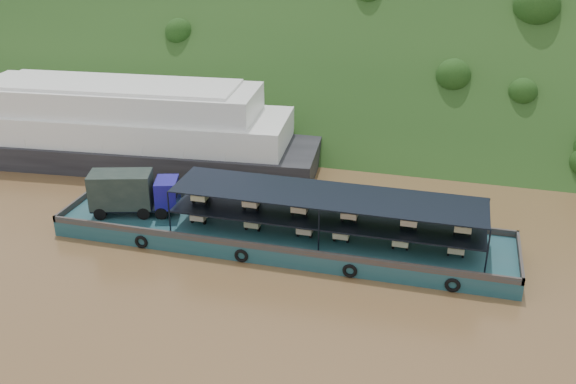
# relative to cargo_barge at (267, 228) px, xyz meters

# --- Properties ---
(ground) EXTENTS (160.00, 160.00, 0.00)m
(ground) POSITION_rel_cargo_barge_xyz_m (2.99, -0.41, -1.17)
(ground) COLOR brown
(ground) RESTS_ON ground
(hillside) EXTENTS (140.00, 39.60, 39.60)m
(hillside) POSITION_rel_cargo_barge_xyz_m (2.99, 35.59, -1.17)
(hillside) COLOR #193714
(hillside) RESTS_ON ground
(cargo_barge) EXTENTS (35.00, 7.18, 4.70)m
(cargo_barge) POSITION_rel_cargo_barge_xyz_m (0.00, 0.00, 0.00)
(cargo_barge) COLOR #15434A
(cargo_barge) RESTS_ON ground
(passenger_ferry) EXTENTS (40.25, 13.47, 8.00)m
(passenger_ferry) POSITION_rel_cargo_barge_xyz_m (-19.00, 12.66, 2.30)
(passenger_ferry) COLOR black
(passenger_ferry) RESTS_ON ground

